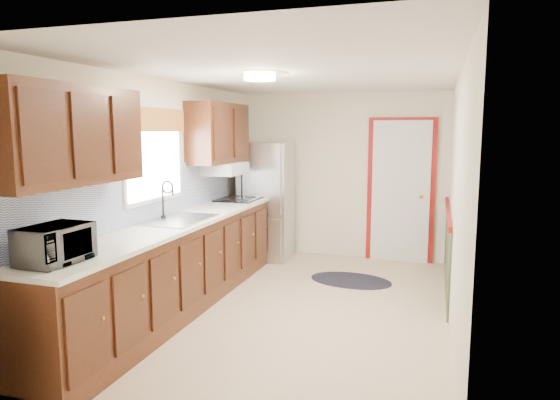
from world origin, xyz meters
The scene contains 8 objects.
room_shell centered at (0.00, 0.00, 1.20)m, with size 3.20×5.20×2.52m.
kitchen_run centered at (-1.24, -0.29, 0.81)m, with size 0.63×4.00×2.20m.
back_wall_trim centered at (0.99, 2.21, 0.89)m, with size 1.12×2.30×2.08m.
ceiling_fixture centered at (-0.30, -0.20, 2.36)m, with size 0.30×0.30×0.06m, color #FFD88C.
microwave centered at (-1.20, -1.95, 1.10)m, with size 0.48×0.27×0.33m, color white.
refrigerator centered at (-1.02, 2.05, 0.84)m, with size 0.73×0.72×1.69m.
rug centered at (0.36, 1.28, 0.01)m, with size 1.02×0.66×0.01m, color black.
cooktop centered at (-1.19, 1.40, 0.95)m, with size 0.50×0.60×0.02m, color black.
Camera 1 is at (1.33, -4.73, 1.87)m, focal length 32.00 mm.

